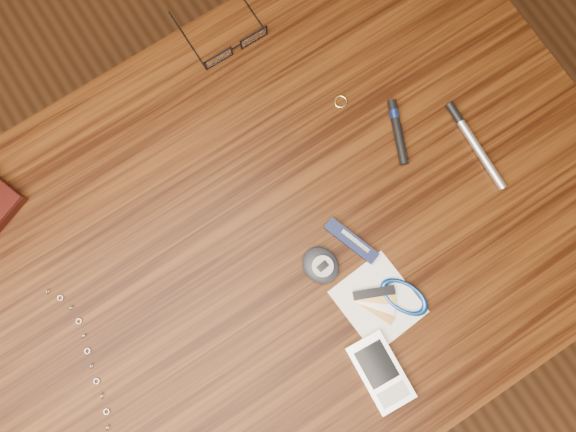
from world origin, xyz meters
name	(u,v)px	position (x,y,z in m)	size (l,w,h in m)	color
ground	(282,273)	(0.00, 0.00, 0.00)	(3.80, 3.80, 0.00)	#472814
desk	(279,244)	(0.00, 0.00, 0.65)	(1.00, 0.70, 0.75)	#371B08
eyeglasses	(234,45)	(0.10, 0.28, 0.76)	(0.11, 0.11, 0.02)	black
gold_ring	(341,102)	(0.19, 0.12, 0.75)	(0.02, 0.02, 0.00)	#EFDC78
pda_phone	(380,372)	(0.02, -0.24, 0.76)	(0.06, 0.10, 0.02)	silver
pedometer	(321,265)	(0.03, -0.07, 0.76)	(0.05, 0.06, 0.02)	black
notepad_keys	(391,299)	(0.08, -0.16, 0.75)	(0.12, 0.11, 0.01)	white
pocket_knife	(351,241)	(0.08, -0.07, 0.76)	(0.04, 0.09, 0.01)	#111F3E
silver_pen	(471,139)	(0.32, -0.04, 0.76)	(0.02, 0.15, 0.01)	silver
black_blue_pen	(397,130)	(0.23, 0.03, 0.76)	(0.05, 0.10, 0.01)	black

